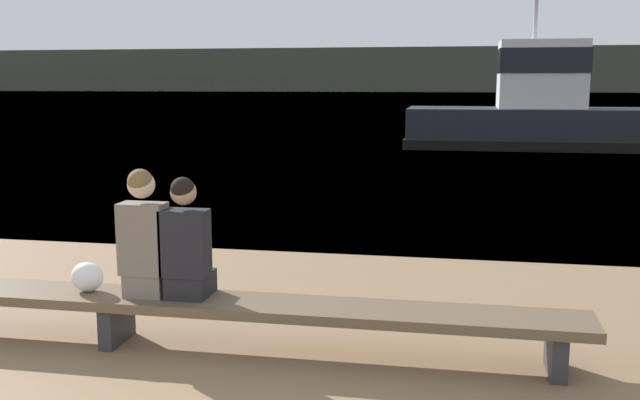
# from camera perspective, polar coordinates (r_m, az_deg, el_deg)

# --- Properties ---
(water_surface) EXTENTS (240.00, 240.00, 0.00)m
(water_surface) POSITION_cam_1_polar(r_m,az_deg,el_deg) (128.91, 9.70, 8.36)
(water_surface) COLOR #5684A3
(water_surface) RESTS_ON ground
(far_shoreline) EXTENTS (600.00, 12.00, 9.28)m
(far_shoreline) POSITION_cam_1_polar(r_m,az_deg,el_deg) (157.45, 9.93, 10.22)
(far_shoreline) COLOR #424738
(far_shoreline) RESTS_ON ground
(bench_main) EXTENTS (7.80, 0.54, 0.43)m
(bench_main) POSITION_cam_1_polar(r_m,az_deg,el_deg) (6.36, -16.01, -7.83)
(bench_main) COLOR brown
(bench_main) RESTS_ON ground
(person_left) EXTENTS (0.38, 0.41, 1.08)m
(person_left) POSITION_cam_1_polar(r_m,az_deg,el_deg) (6.10, -13.85, -3.03)
(person_left) COLOR #70665B
(person_left) RESTS_ON bench_main
(person_right) EXTENTS (0.38, 0.41, 1.02)m
(person_right) POSITION_cam_1_polar(r_m,az_deg,el_deg) (5.97, -10.65, -3.56)
(person_right) COLOR black
(person_right) RESTS_ON bench_main
(shopping_bag) EXTENTS (0.28, 0.21, 0.26)m
(shopping_bag) POSITION_cam_1_polar(r_m,az_deg,el_deg) (6.43, -18.13, -5.88)
(shopping_bag) COLOR white
(shopping_bag) RESTS_ON bench_main
(tugboat_red) EXTENTS (8.11, 3.38, 6.60)m
(tugboat_red) POSITION_cam_1_polar(r_m,az_deg,el_deg) (25.14, 16.50, 6.61)
(tugboat_red) COLOR black
(tugboat_red) RESTS_ON water_surface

